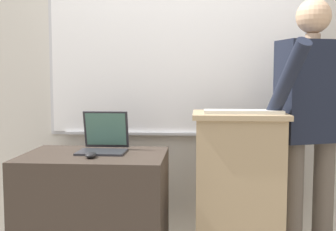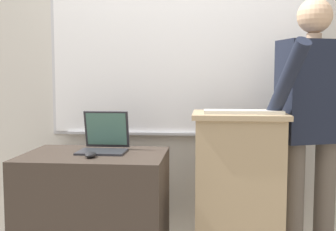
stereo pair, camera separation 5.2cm
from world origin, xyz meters
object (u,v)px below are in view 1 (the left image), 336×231
Objects in this scene: wireless_keyboard at (243,112)px; laptop at (104,139)px; lectern_podium at (238,195)px; side_desk at (95,216)px; computer_mouse_by_laptop at (91,155)px; person_presenter at (311,117)px.

laptop is at bearing 174.20° from wireless_keyboard.
wireless_keyboard is at bearing -70.37° from lectern_podium.
laptop is at bearing 69.26° from side_desk.
lectern_podium is 2.23× the size of wireless_keyboard.
wireless_keyboard is 4.60× the size of computer_mouse_by_laptop.
lectern_podium is 0.89m from side_desk.
side_desk is 1.47m from person_presenter.
person_presenter is (0.45, 0.11, 0.48)m from lectern_podium.
lectern_podium is 0.52m from wireless_keyboard.
lectern_podium is 10.23× the size of computer_mouse_by_laptop.
lectern_podium is 1.19× the size of side_desk.
laptop reaches higher than side_desk.
side_desk is 1.88× the size of wireless_keyboard.
lectern_podium is at bearing 109.63° from wireless_keyboard.
laptop is (0.04, 0.10, 0.46)m from side_desk.
person_presenter is at bearing 12.98° from computer_mouse_by_laptop.
lectern_podium reaches higher than computer_mouse_by_laptop.
person_presenter is at bearing 7.57° from side_desk.
lectern_podium is 0.67m from person_presenter.
laptop is at bearing 163.48° from person_presenter.
laptop is (-1.29, -0.07, -0.14)m from person_presenter.
lectern_podium is 3.51× the size of laptop.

